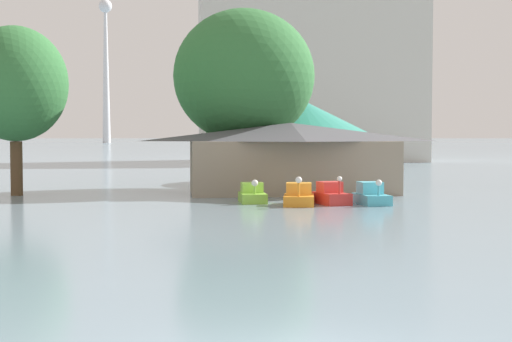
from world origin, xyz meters
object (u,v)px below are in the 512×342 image
at_px(shoreline_tree_tall_left, 15,84).
at_px(distant_broadcast_tower, 106,32).
at_px(green_roof_pavilion, 301,136).
at_px(pedal_boat_orange, 299,196).
at_px(pedal_boat_red, 331,195).
at_px(pedal_boat_cyan, 371,196).
at_px(shoreline_tree_mid, 244,76).
at_px(pedal_boat_lime, 252,194).
at_px(boathouse, 291,156).
at_px(background_building_block, 310,74).

height_order(shoreline_tree_tall_left, distant_broadcast_tower, distant_broadcast_tower).
bearing_deg(green_roof_pavilion, shoreline_tree_tall_left, -152.80).
distance_m(pedal_boat_orange, shoreline_tree_tall_left, 20.63).
relative_size(pedal_boat_red, shoreline_tree_tall_left, 0.24).
distance_m(pedal_boat_cyan, shoreline_tree_mid, 16.25).
height_order(pedal_boat_lime, green_roof_pavilion, green_roof_pavilion).
height_order(pedal_boat_orange, shoreline_tree_mid, shoreline_tree_mid).
relative_size(pedal_boat_lime, pedal_boat_orange, 0.87).
height_order(boathouse, background_building_block, background_building_block).
bearing_deg(boathouse, shoreline_tree_mid, 126.51).
bearing_deg(shoreline_tree_mid, distant_broadcast_tower, 97.04).
bearing_deg(pedal_boat_orange, pedal_boat_lime, -118.00).
bearing_deg(shoreline_tree_mid, pedal_boat_orange, -81.54).
relative_size(shoreline_tree_mid, background_building_block, 0.39).
relative_size(pedal_boat_cyan, green_roof_pavilion, 0.24).
relative_size(pedal_boat_lime, pedal_boat_cyan, 0.91).
relative_size(pedal_boat_lime, shoreline_tree_tall_left, 0.23).
relative_size(shoreline_tree_mid, distant_broadcast_tower, 0.10).
distance_m(pedal_boat_cyan, background_building_block, 71.37).
distance_m(shoreline_tree_mid, distant_broadcast_tower, 341.72).
distance_m(pedal_boat_red, shoreline_tree_mid, 15.23).
bearing_deg(pedal_boat_orange, distant_broadcast_tower, -162.55).
bearing_deg(pedal_boat_lime, background_building_block, 165.53).
height_order(pedal_boat_orange, pedal_boat_red, pedal_boat_orange).
distance_m(pedal_boat_orange, boathouse, 9.28).
xyz_separation_m(pedal_boat_lime, green_roof_pavilion, (5.95, 17.46, 3.47)).
distance_m(pedal_boat_lime, green_roof_pavilion, 18.77).
bearing_deg(distant_broadcast_tower, shoreline_tree_mid, -82.96).
bearing_deg(shoreline_tree_tall_left, boathouse, 1.09).
bearing_deg(pedal_boat_orange, boathouse, -175.74).
bearing_deg(green_roof_pavilion, pedal_boat_orange, -100.20).
relative_size(shoreline_tree_tall_left, shoreline_tree_mid, 0.84).
distance_m(pedal_boat_red, shoreline_tree_tall_left, 22.17).
bearing_deg(shoreline_tree_tall_left, background_building_block, 63.03).
height_order(boathouse, green_roof_pavilion, green_roof_pavilion).
bearing_deg(pedal_boat_cyan, pedal_boat_red, -104.46).
xyz_separation_m(pedal_boat_orange, pedal_boat_red, (1.98, 0.43, 0.01)).
bearing_deg(pedal_boat_lime, pedal_boat_red, 69.97).
distance_m(boathouse, shoreline_tree_tall_left, 19.02).
relative_size(pedal_boat_cyan, boathouse, 0.19).
bearing_deg(distant_broadcast_tower, pedal_boat_lime, -83.27).
height_order(boathouse, shoreline_tree_mid, shoreline_tree_mid).
bearing_deg(boathouse, pedal_boat_lime, -115.84).
height_order(pedal_boat_cyan, distant_broadcast_tower, distant_broadcast_tower).
bearing_deg(pedal_boat_lime, pedal_boat_cyan, 73.20).
xyz_separation_m(background_building_block, distant_broadcast_tower, (-56.95, 278.75, 44.86)).
bearing_deg(shoreline_tree_mid, pedal_boat_cyan, -64.31).
bearing_deg(green_roof_pavilion, pedal_boat_lime, -108.81).
xyz_separation_m(pedal_boat_lime, pedal_boat_orange, (2.46, -1.94, 0.03)).
bearing_deg(shoreline_tree_mid, shoreline_tree_tall_left, -164.74).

